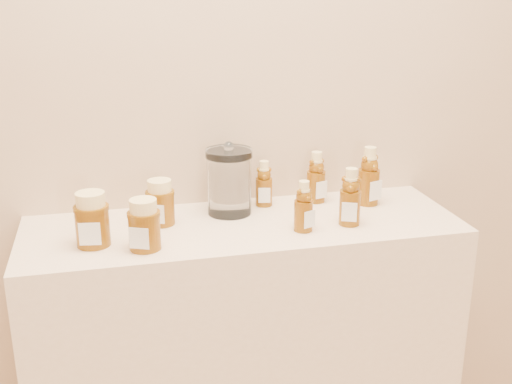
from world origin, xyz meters
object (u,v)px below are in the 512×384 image
object	(u,v)px
glass_canister	(229,179)
honey_jar_left	(92,219)
bear_bottle_back_left	(264,180)
bear_bottle_front_left	(304,203)
display_table	(245,364)

from	to	relation	value
glass_canister	honey_jar_left	bearing A→B (deg)	-158.74
bear_bottle_back_left	honey_jar_left	bearing A→B (deg)	-147.60
bear_bottle_front_left	honey_jar_left	bearing A→B (deg)	154.70
display_table	honey_jar_left	world-z (taller)	honey_jar_left
display_table	honey_jar_left	size ratio (longest dim) A/B	8.56
bear_bottle_front_left	display_table	bearing A→B (deg)	127.61
display_table	bear_bottle_back_left	xyz separation A→B (m)	(0.09, 0.13, 0.53)
display_table	bear_bottle_back_left	world-z (taller)	bear_bottle_back_left
honey_jar_left	glass_canister	size ratio (longest dim) A/B	0.68
display_table	bear_bottle_back_left	distance (m)	0.55
bear_bottle_front_left	honey_jar_left	size ratio (longest dim) A/B	1.12
bear_bottle_back_left	bear_bottle_front_left	size ratio (longest dim) A/B	0.98
display_table	glass_canister	world-z (taller)	glass_canister
bear_bottle_back_left	bear_bottle_front_left	distance (m)	0.22
display_table	honey_jar_left	bearing A→B (deg)	-172.25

